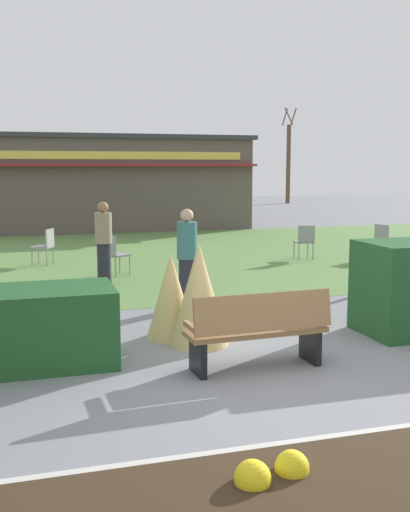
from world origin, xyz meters
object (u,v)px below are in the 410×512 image
at_px(park_bench, 258,330).
at_px(cafe_chair_center, 46,244).
at_px(food_kiosk, 109,182).
at_px(cafe_chair_north, 305,239).
at_px(person_strolling, 187,258).
at_px(parked_car_center_slot, 126,202).
at_px(cafe_chair_east, 384,238).
at_px(parked_car_west_slot, 24,203).
at_px(cafe_chair_west, 114,252).
at_px(person_standing, 104,243).
at_px(tree_right_bg, 288,162).

height_order(park_bench, cafe_chair_center, park_bench).
bearing_deg(food_kiosk, cafe_chair_north, -69.17).
distance_m(person_strolling, parked_car_center_slot, 20.68).
xyz_separation_m(cafe_chair_east, parked_car_west_slot, (-8.97, 16.47, 0.12)).
xyz_separation_m(park_bench, cafe_chair_west, (-0.72, 6.80, 0.05)).
xyz_separation_m(parked_car_west_slot, parked_car_center_slot, (4.90, -0.00, 0.00)).
bearing_deg(food_kiosk, person_standing, -98.36).
bearing_deg(park_bench, cafe_chair_west, 96.03).
xyz_separation_m(cafe_chair_west, cafe_chair_north, (5.07, 0.95, 0.00)).
height_order(cafe_chair_east, cafe_chair_north, same).
bearing_deg(person_standing, food_kiosk, 148.70).
xyz_separation_m(cafe_chair_center, person_strolling, (2.12, -5.40, 0.33)).
bearing_deg(parked_car_center_slot, cafe_chair_west, -100.26).
bearing_deg(cafe_chair_center, food_kiosk, 72.54).
bearing_deg(park_bench, person_standing, 100.36).
relative_size(cafe_chair_center, person_strolling, 0.53).
height_order(cafe_chair_north, parked_car_west_slot, parked_car_west_slot).
relative_size(cafe_chair_east, person_standing, 0.53).
bearing_deg(parked_car_west_slot, cafe_chair_east, -61.42).
height_order(park_bench, cafe_chair_north, park_bench).
xyz_separation_m(cafe_chair_north, person_strolling, (-4.33, -4.44, 0.33)).
relative_size(cafe_chair_west, parked_car_center_slot, 0.21).
xyz_separation_m(cafe_chair_north, parked_car_west_slot, (-6.88, 16.10, 0.12)).
bearing_deg(person_standing, cafe_chair_east, 78.87).
xyz_separation_m(park_bench, cafe_chair_center, (-2.10, 8.71, 0.05)).
bearing_deg(tree_right_bg, cafe_chair_east, -108.34).
height_order(cafe_chair_west, cafe_chair_north, same).
distance_m(parked_car_west_slot, parked_car_center_slot, 4.90).
distance_m(cafe_chair_center, cafe_chair_north, 6.52).
distance_m(cafe_chair_north, parked_car_center_slot, 16.22).
xyz_separation_m(parked_car_west_slot, tree_right_bg, (16.62, 6.61, 2.05)).
bearing_deg(cafe_chair_center, cafe_chair_east, -8.83).
height_order(cafe_chair_east, tree_right_bg, tree_right_bg).
relative_size(food_kiosk, cafe_chair_center, 12.00).
distance_m(park_bench, food_kiosk, 17.53).
bearing_deg(person_standing, park_bench, -12.57).
distance_m(cafe_chair_east, parked_car_west_slot, 18.76).
distance_m(park_bench, cafe_chair_north, 8.89).
relative_size(cafe_chair_north, person_standing, 0.53).
bearing_deg(cafe_chair_east, cafe_chair_center, 171.17).
xyz_separation_m(cafe_chair_west, parked_car_west_slot, (-1.81, 17.05, 0.12)).
bearing_deg(parked_car_west_slot, cafe_chair_north, -66.87).
distance_m(cafe_chair_east, person_strolling, 7.62).
height_order(person_strolling, tree_right_bg, tree_right_bg).
relative_size(cafe_chair_east, person_strolling, 0.53).
xyz_separation_m(park_bench, person_strolling, (0.01, 3.31, 0.38)).
bearing_deg(cafe_chair_east, person_standing, -168.19).
distance_m(food_kiosk, person_strolling, 14.20).
xyz_separation_m(park_bench, person_standing, (-1.06, 5.81, 0.38)).
height_order(food_kiosk, person_standing, food_kiosk).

